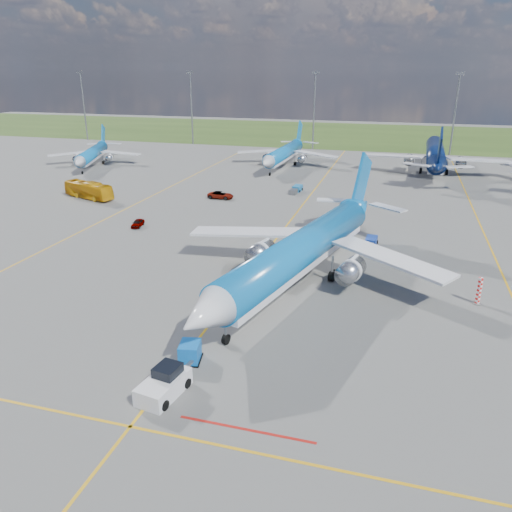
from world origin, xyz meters
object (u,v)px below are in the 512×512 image
(main_airliner, at_px, (299,284))
(baggage_tug_w, at_px, (370,243))
(warning_post, at_px, (479,291))
(apron_bus, at_px, (89,190))
(baggage_tug_c, at_px, (296,190))
(pushback_tug, at_px, (164,384))
(service_car_a, at_px, (138,223))
(bg_jet_nnw, at_px, (284,166))
(uld_container, at_px, (190,352))
(bg_jet_n, at_px, (433,171))
(service_car_b, at_px, (221,195))
(service_car_c, at_px, (348,223))
(bg_jet_nw, at_px, (94,166))

(main_airliner, xyz_separation_m, baggage_tug_w, (7.02, 15.51, 0.54))
(warning_post, distance_m, apron_bus, 72.71)
(baggage_tug_w, height_order, baggage_tug_c, baggage_tug_c)
(warning_post, height_order, pushback_tug, warning_post)
(baggage_tug_w, relative_size, baggage_tug_c, 0.98)
(pushback_tug, xyz_separation_m, service_car_a, (-23.40, 38.54, -0.30))
(bg_jet_nnw, height_order, baggage_tug_w, bg_jet_nnw)
(main_airliner, bearing_deg, baggage_tug_w, 79.77)
(pushback_tug, bearing_deg, bg_jet_nnw, 106.74)
(service_car_a, bearing_deg, warning_post, -25.99)
(main_airliner, height_order, uld_container, main_airliner)
(bg_jet_n, relative_size, service_car_b, 9.51)
(main_airliner, height_order, baggage_tug_w, main_airliner)
(service_car_c, bearing_deg, main_airliner, -85.34)
(service_car_a, bearing_deg, main_airliner, -36.34)
(bg_jet_nnw, distance_m, service_car_b, 36.29)
(warning_post, distance_m, bg_jet_n, 75.36)
(apron_bus, bearing_deg, baggage_tug_w, -85.12)
(bg_jet_nnw, distance_m, bg_jet_n, 36.74)
(main_airliner, relative_size, baggage_tug_c, 8.75)
(warning_post, bearing_deg, service_car_b, 139.92)
(bg_jet_n, xyz_separation_m, baggage_tug_w, (-10.90, -60.12, 0.54))
(uld_container, bearing_deg, bg_jet_nw, 116.49)
(main_airliner, relative_size, service_car_c, 9.02)
(bg_jet_n, distance_m, pushback_tug, 101.93)
(bg_jet_nw, distance_m, bg_jet_n, 85.75)
(baggage_tug_w, bearing_deg, bg_jet_nnw, 118.70)
(uld_container, xyz_separation_m, apron_bus, (-41.51, 47.59, 0.77))
(service_car_c, bearing_deg, pushback_tug, -88.91)
(bg_jet_nnw, xyz_separation_m, service_car_c, (21.56, -48.03, 0.75))
(service_car_a, bearing_deg, service_car_b, 63.40)
(apron_bus, bearing_deg, bg_jet_nw, 50.71)
(service_car_a, bearing_deg, pushback_tug, -67.86)
(bg_jet_nw, bearing_deg, service_car_b, -48.43)
(bg_jet_nnw, xyz_separation_m, baggage_tug_w, (25.65, -56.35, 0.54))
(uld_container, height_order, apron_bus, apron_bus)
(apron_bus, bearing_deg, baggage_tug_c, -47.99)
(bg_jet_nw, bearing_deg, service_car_a, -70.16)
(service_car_a, relative_size, service_car_b, 0.69)
(warning_post, bearing_deg, pushback_tug, -136.81)
(bg_jet_n, height_order, baggage_tug_w, bg_jet_n)
(warning_post, relative_size, baggage_tug_c, 0.56)
(bg_jet_nw, height_order, bg_jet_n, bg_jet_n)
(pushback_tug, relative_size, apron_bus, 0.57)
(apron_bus, height_order, service_car_a, apron_bus)
(bg_jet_nnw, bearing_deg, pushback_tug, -80.15)
(pushback_tug, height_order, baggage_tug_w, pushback_tug)
(bg_jet_nw, height_order, pushback_tug, bg_jet_nw)
(bg_jet_nw, distance_m, baggage_tug_w, 85.40)
(baggage_tug_w, bearing_deg, baggage_tug_c, 123.98)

